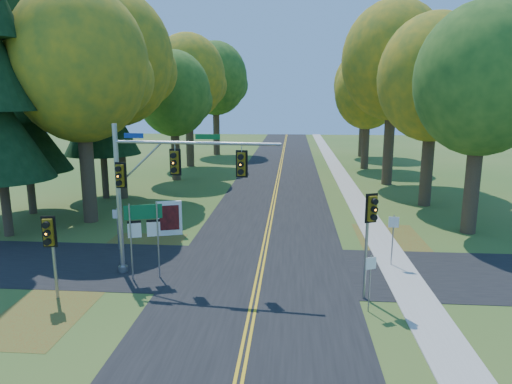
# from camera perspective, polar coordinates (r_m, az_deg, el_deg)

# --- Properties ---
(ground) EXTENTS (160.00, 160.00, 0.00)m
(ground) POSITION_cam_1_polar(r_m,az_deg,el_deg) (19.10, 0.13, -11.81)
(ground) COLOR #2F581F
(ground) RESTS_ON ground
(road_main) EXTENTS (8.00, 160.00, 0.02)m
(road_main) POSITION_cam_1_polar(r_m,az_deg,el_deg) (19.10, 0.13, -11.78)
(road_main) COLOR black
(road_main) RESTS_ON ground
(road_cross) EXTENTS (60.00, 6.00, 0.02)m
(road_cross) POSITION_cam_1_polar(r_m,az_deg,el_deg) (20.94, 0.57, -9.61)
(road_cross) COLOR black
(road_cross) RESTS_ON ground
(centerline_left) EXTENTS (0.10, 160.00, 0.01)m
(centerline_left) POSITION_cam_1_polar(r_m,az_deg,el_deg) (19.10, -0.18, -11.73)
(centerline_left) COLOR gold
(centerline_left) RESTS_ON road_main
(centerline_right) EXTENTS (0.10, 160.00, 0.01)m
(centerline_right) POSITION_cam_1_polar(r_m,az_deg,el_deg) (19.08, 0.43, -11.75)
(centerline_right) COLOR gold
(centerline_right) RESTS_ON road_main
(sidewalk_east) EXTENTS (1.60, 160.00, 0.06)m
(sidewalk_east) POSITION_cam_1_polar(r_m,az_deg,el_deg) (19.64, 18.88, -11.69)
(sidewalk_east) COLOR #9E998E
(sidewalk_east) RESTS_ON ground
(leaf_patch_w_near) EXTENTS (4.00, 6.00, 0.00)m
(leaf_patch_w_near) POSITION_cam_1_polar(r_m,az_deg,el_deg) (24.09, -14.81, -7.12)
(leaf_patch_w_near) COLOR brown
(leaf_patch_w_near) RESTS_ON ground
(leaf_patch_e) EXTENTS (3.50, 8.00, 0.00)m
(leaf_patch_e) POSITION_cam_1_polar(r_m,az_deg,el_deg) (25.25, 16.92, -6.37)
(leaf_patch_e) COLOR brown
(leaf_patch_e) RESTS_ON ground
(leaf_patch_w_far) EXTENTS (3.00, 5.00, 0.00)m
(leaf_patch_w_far) POSITION_cam_1_polar(r_m,az_deg,el_deg) (18.60, -25.13, -13.64)
(leaf_patch_w_far) COLOR brown
(leaf_patch_w_far) RESTS_ON ground
(tree_w_a) EXTENTS (8.00, 8.00, 14.15)m
(tree_w_a) POSITION_cam_1_polar(r_m,az_deg,el_deg) (29.67, -20.99, 14.56)
(tree_w_a) COLOR #38281C
(tree_w_a) RESTS_ON ground
(tree_e_a) EXTENTS (7.20, 7.20, 12.73)m
(tree_e_a) POSITION_cam_1_polar(r_m,az_deg,el_deg) (28.16, 26.52, 12.36)
(tree_e_a) COLOR #38281C
(tree_e_a) RESTS_ON ground
(tree_w_b) EXTENTS (8.60, 8.60, 15.38)m
(tree_w_b) POSITION_cam_1_polar(r_m,az_deg,el_deg) (36.31, -17.16, 15.54)
(tree_w_b) COLOR #38281C
(tree_w_b) RESTS_ON ground
(tree_e_b) EXTENTS (7.60, 7.60, 13.33)m
(tree_e_b) POSITION_cam_1_polar(r_m,az_deg,el_deg) (34.43, 21.40, 13.05)
(tree_e_b) COLOR #38281C
(tree_e_b) RESTS_ON ground
(tree_w_c) EXTENTS (6.80, 6.80, 11.91)m
(tree_w_c) POSITION_cam_1_polar(r_m,az_deg,el_deg) (43.33, -10.17, 11.95)
(tree_w_c) COLOR #38281C
(tree_w_c) RESTS_ON ground
(tree_e_c) EXTENTS (8.80, 8.80, 15.79)m
(tree_e_c) POSITION_cam_1_polar(r_m,az_deg,el_deg) (42.13, 16.90, 15.35)
(tree_e_c) COLOR #38281C
(tree_e_c) RESTS_ON ground
(tree_w_d) EXTENTS (8.20, 8.20, 14.56)m
(tree_w_d) POSITION_cam_1_polar(r_m,az_deg,el_deg) (51.98, -8.39, 13.96)
(tree_w_d) COLOR #38281C
(tree_w_d) RESTS_ON ground
(tree_e_d) EXTENTS (7.00, 7.00, 12.32)m
(tree_e_d) POSITION_cam_1_polar(r_m,az_deg,el_deg) (50.95, 13.86, 12.06)
(tree_e_d) COLOR #38281C
(tree_e_d) RESTS_ON ground
(tree_w_e) EXTENTS (8.40, 8.40, 14.97)m
(tree_w_e) POSITION_cam_1_polar(r_m,az_deg,el_deg) (62.45, -5.00, 13.91)
(tree_w_e) COLOR #38281C
(tree_w_e) RESTS_ON ground
(tree_e_e) EXTENTS (7.80, 7.80, 13.74)m
(tree_e_e) POSITION_cam_1_polar(r_m,az_deg,el_deg) (61.73, 13.46, 12.84)
(tree_e_e) COLOR #38281C
(tree_e_e) RESTS_ON ground
(pine_b) EXTENTS (5.60, 5.60, 17.31)m
(pine_b) POSITION_cam_1_polar(r_m,az_deg,el_deg) (33.35, -27.33, 11.36)
(pine_b) COLOR #38281C
(pine_b) RESTS_ON ground
(pine_c) EXTENTS (5.60, 5.60, 20.56)m
(pine_c) POSITION_cam_1_polar(r_m,az_deg,el_deg) (36.48, -19.19, 14.33)
(pine_c) COLOR #38281C
(pine_c) RESTS_ON ground
(traffic_mast) EXTENTS (7.21, 1.03, 6.56)m
(traffic_mast) POSITION_cam_1_polar(r_m,az_deg,el_deg) (19.58, -12.32, 1.43)
(traffic_mast) COLOR #9A9EA2
(traffic_mast) RESTS_ON ground
(east_signal_pole) EXTENTS (0.46, 0.56, 4.20)m
(east_signal_pole) POSITION_cam_1_polar(r_m,az_deg,el_deg) (17.38, 14.09, -3.44)
(east_signal_pole) COLOR gray
(east_signal_pole) RESTS_ON ground
(ped_signal_pole) EXTENTS (0.53, 0.61, 3.35)m
(ped_signal_pole) POSITION_cam_1_polar(r_m,az_deg,el_deg) (18.71, -24.36, -5.29)
(ped_signal_pole) COLOR gray
(ped_signal_pole) RESTS_ON ground
(route_sign_cluster) EXTENTS (1.49, 0.56, 3.34)m
(route_sign_cluster) POSITION_cam_1_polar(r_m,az_deg,el_deg) (19.73, -13.84, -4.12)
(route_sign_cluster) COLOR gray
(route_sign_cluster) RESTS_ON ground
(info_kiosk) EXTENTS (1.41, 0.62, 1.96)m
(info_kiosk) POSITION_cam_1_polar(r_m,az_deg,el_deg) (26.10, -10.80, -3.25)
(info_kiosk) COLOR white
(info_kiosk) RESTS_ON ground
(reg_sign_e_north) EXTENTS (0.46, 0.08, 2.42)m
(reg_sign_e_north) POSITION_cam_1_polar(r_m,az_deg,el_deg) (21.74, 16.77, -4.73)
(reg_sign_e_north) COLOR gray
(reg_sign_e_north) RESTS_ON ground
(reg_sign_e_south) EXTENTS (0.39, 0.20, 2.16)m
(reg_sign_e_south) POSITION_cam_1_polar(r_m,az_deg,el_deg) (17.00, 14.10, -9.85)
(reg_sign_e_south) COLOR gray
(reg_sign_e_south) RESTS_ON ground
(reg_sign_w) EXTENTS (0.42, 0.07, 2.19)m
(reg_sign_w) POSITION_cam_1_polar(r_m,az_deg,el_deg) (24.05, -16.96, -3.55)
(reg_sign_w) COLOR gray
(reg_sign_w) RESTS_ON ground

